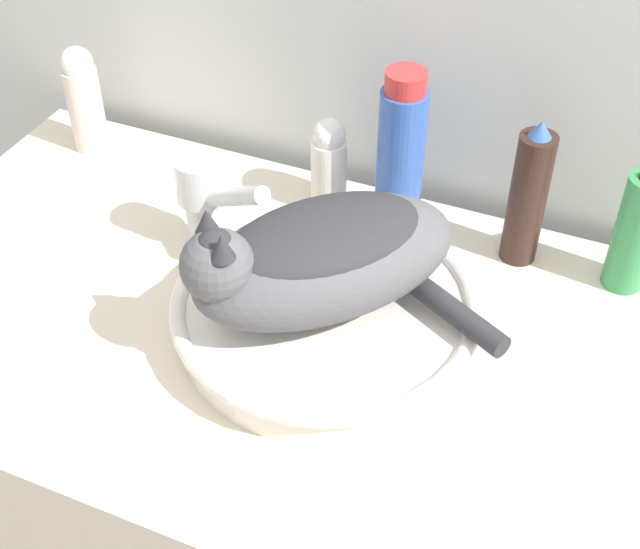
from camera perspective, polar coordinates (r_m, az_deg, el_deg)
vanity_counter at (r=1.41m, az=-1.03°, el=-15.11°), size 1.16×0.63×0.80m
sink_basin at (r=1.07m, az=0.34°, el=-2.49°), size 0.37×0.37×0.06m
cat at (r=1.01m, az=-0.03°, el=1.19°), size 0.39×0.35×0.16m
faucet at (r=1.17m, az=-7.31°, el=4.98°), size 0.16×0.09×0.16m
spray_bottle_trigger at (r=1.17m, az=19.57°, el=2.68°), size 0.05×0.05×0.19m
shampoo_bottle_tall at (r=1.19m, az=5.19°, el=7.61°), size 0.06×0.06×0.24m
deodorant_stick at (r=1.24m, az=0.57°, el=7.01°), size 0.05×0.05×0.14m
hairspray_can_black at (r=1.17m, az=13.17°, el=4.88°), size 0.05×0.05×0.21m
lotion_bottle_white at (r=1.42m, az=-14.88°, el=10.82°), size 0.05×0.05×0.17m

